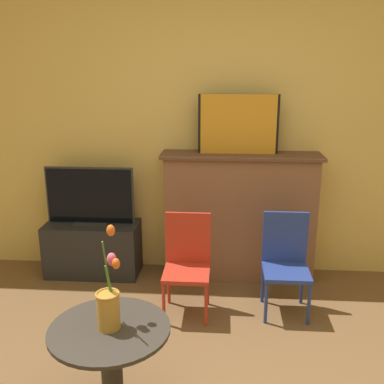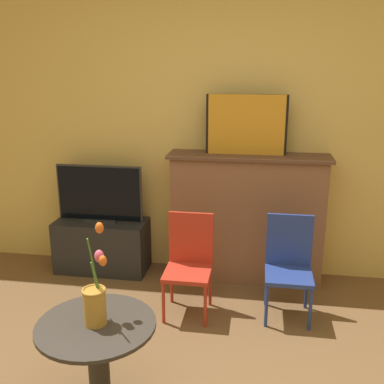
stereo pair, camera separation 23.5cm
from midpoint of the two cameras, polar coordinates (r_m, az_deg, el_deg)
name	(u,v)px [view 1 (the left image)]	position (r m, az deg, el deg)	size (l,w,h in m)	color
wall_back	(225,117)	(3.79, 2.37, 9.49)	(8.00, 0.06, 2.70)	#E0BC66
fireplace_mantel	(239,215)	(3.78, 4.25, -2.95)	(1.30, 0.34, 1.08)	brown
painting	(238,124)	(3.62, 4.02, 8.57)	(0.64, 0.03, 0.47)	black
tv_stand	(93,248)	(4.05, -14.11, -7.00)	(0.80, 0.36, 0.46)	#232326
tv_monitor	(90,197)	(3.90, -14.55, -0.61)	(0.75, 0.12, 0.49)	#2D2D2D
chair_red	(187,260)	(3.30, -2.69, -8.60)	(0.33, 0.33, 0.74)	#B22D1E
chair_blue	(285,259)	(3.36, 9.80, -8.37)	(0.33, 0.33, 0.74)	navy
side_table	(111,360)	(2.47, -13.13, -20.09)	(0.60, 0.60, 0.53)	#332D28
vase_tulips	(109,302)	(2.30, -13.53, -13.51)	(0.12, 0.21, 0.49)	#B78433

